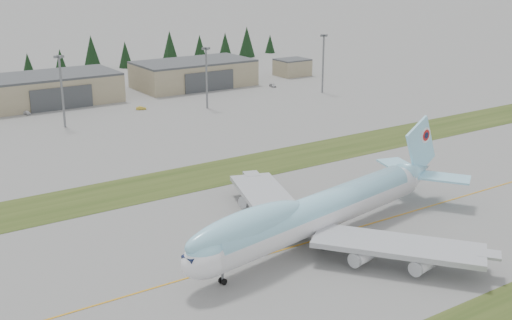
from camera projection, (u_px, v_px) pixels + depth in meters
ground at (355, 229)px, 126.99m from camera, size 7000.00×7000.00×0.00m
grass_strip_far at (235, 169)px, 162.72m from camera, size 400.00×18.00×0.08m
taxiway_line_main at (355, 229)px, 126.99m from camera, size 400.00×0.40×0.02m
boeing_747_freighter at (318, 212)px, 118.90m from camera, size 71.95×60.92×18.86m
hangar_center at (50, 89)px, 236.49m from camera, size 48.00×26.60×10.80m
hangar_right at (194, 73)px, 268.23m from camera, size 48.00×26.60×10.80m
control_shed at (292, 67)px, 293.65m from camera, size 14.00×12.00×7.60m
floodlight_masts at (125, 72)px, 208.29m from camera, size 174.44×7.70×24.70m
service_vehicle_a at (27, 115)px, 220.44m from camera, size 2.47×4.10×1.31m
service_vehicle_b at (141, 110)px, 227.52m from camera, size 3.81×2.49×1.19m
service_vehicle_c at (273, 87)px, 268.25m from camera, size 2.37×4.42×1.22m
conifer_belt at (63, 58)px, 298.09m from camera, size 266.91×13.25×16.99m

